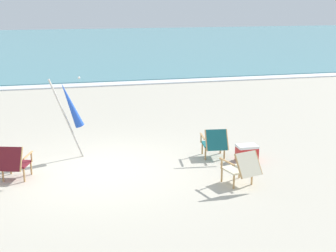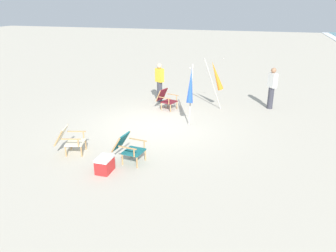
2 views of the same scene
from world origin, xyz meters
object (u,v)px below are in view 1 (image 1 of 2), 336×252
object	(u,v)px
beach_chair_front_left	(215,142)
umbrella_furled_blue	(71,106)
beach_chair_mid_center	(242,167)
beach_chair_back_left	(13,162)
cooler_box	(247,153)

from	to	relation	value
beach_chair_front_left	umbrella_furled_blue	xyz separation A→B (m)	(-3.37, 0.92, 0.89)
beach_chair_front_left	beach_chair_mid_center	bearing A→B (deg)	-90.68
beach_chair_front_left	beach_chair_mid_center	size ratio (longest dim) A/B	0.95
beach_chair_back_left	cooler_box	distance (m)	5.37
beach_chair_mid_center	umbrella_furled_blue	world-z (taller)	umbrella_furled_blue
beach_chair_front_left	beach_chair_mid_center	xyz separation A→B (m)	(-0.02, -1.78, 0.00)
beach_chair_front_left	beach_chair_mid_center	world-z (taller)	beach_chair_mid_center
beach_chair_mid_center	cooler_box	size ratio (longest dim) A/B	1.82
beach_chair_back_left	cooler_box	size ratio (longest dim) A/B	1.76
beach_chair_front_left	cooler_box	xyz separation A→B (m)	(0.70, -0.34, -0.22)
beach_chair_mid_center	cooler_box	bearing A→B (deg)	63.31
beach_chair_mid_center	beach_chair_back_left	distance (m)	4.86
beach_chair_front_left	beach_chair_back_left	bearing A→B (deg)	-175.79
beach_chair_mid_center	cooler_box	world-z (taller)	beach_chair_mid_center
beach_chair_front_left	beach_chair_back_left	distance (m)	4.68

